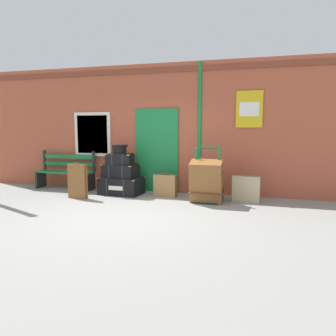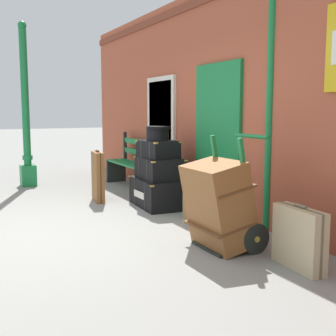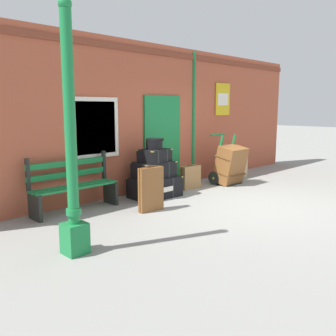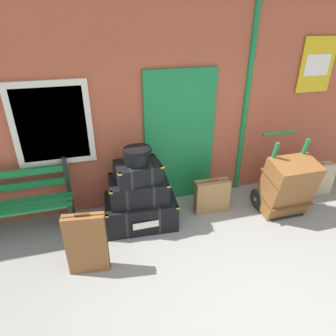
% 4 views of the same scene
% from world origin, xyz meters
% --- Properties ---
extents(ground_plane, '(60.00, 60.00, 0.00)m').
position_xyz_m(ground_plane, '(0.00, 0.00, 0.00)').
color(ground_plane, gray).
extents(brick_facade, '(10.40, 0.35, 3.20)m').
position_xyz_m(brick_facade, '(-0.01, 2.60, 1.60)').
color(brick_facade, '#AD5138').
rests_on(brick_facade, ground).
extents(lamp_post, '(0.28, 0.28, 3.08)m').
position_xyz_m(lamp_post, '(-3.59, 0.41, 1.18)').
color(lamp_post, '#197A3D').
rests_on(lamp_post, ground).
extents(platform_bench, '(1.60, 0.43, 1.01)m').
position_xyz_m(platform_bench, '(-2.55, 2.16, 0.44)').
color(platform_bench, '#197A3D').
rests_on(platform_bench, ground).
extents(steamer_trunk_base, '(1.05, 0.72, 0.43)m').
position_xyz_m(steamer_trunk_base, '(-0.82, 1.89, 0.21)').
color(steamer_trunk_base, black).
rests_on(steamer_trunk_base, ground).
extents(steamer_trunk_middle, '(0.84, 0.60, 0.33)m').
position_xyz_m(steamer_trunk_middle, '(-0.83, 1.90, 0.58)').
color(steamer_trunk_middle, black).
rests_on(steamer_trunk_middle, steamer_trunk_base).
extents(steamer_trunk_top, '(0.64, 0.50, 0.27)m').
position_xyz_m(steamer_trunk_top, '(-0.83, 1.87, 0.87)').
color(steamer_trunk_top, black).
rests_on(steamer_trunk_top, steamer_trunk_middle).
extents(round_hatbox, '(0.38, 0.35, 0.21)m').
position_xyz_m(round_hatbox, '(-0.84, 1.87, 1.12)').
color(round_hatbox, black).
rests_on(round_hatbox, steamer_trunk_top).
extents(porters_trolley, '(0.71, 0.59, 1.20)m').
position_xyz_m(porters_trolley, '(1.34, 1.71, 0.27)').
color(porters_trolley, black).
rests_on(porters_trolley, ground).
extents(large_brown_trunk, '(0.70, 0.61, 0.95)m').
position_xyz_m(large_brown_trunk, '(1.34, 1.54, 0.47)').
color(large_brown_trunk, brown).
rests_on(large_brown_trunk, ground).
extents(suitcase_brown, '(0.61, 0.21, 0.61)m').
position_xyz_m(suitcase_brown, '(2.17, 1.88, 0.29)').
color(suitcase_brown, tan).
rests_on(suitcase_brown, ground).
extents(suitcase_caramel, '(0.55, 0.20, 0.56)m').
position_xyz_m(suitcase_caramel, '(0.30, 1.90, 0.26)').
color(suitcase_caramel, olive).
rests_on(suitcase_caramel, ground).
extents(suitcase_charcoal, '(0.48, 0.19, 0.83)m').
position_xyz_m(suitcase_charcoal, '(-1.59, 1.17, 0.40)').
color(suitcase_charcoal, brown).
rests_on(suitcase_charcoal, ground).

